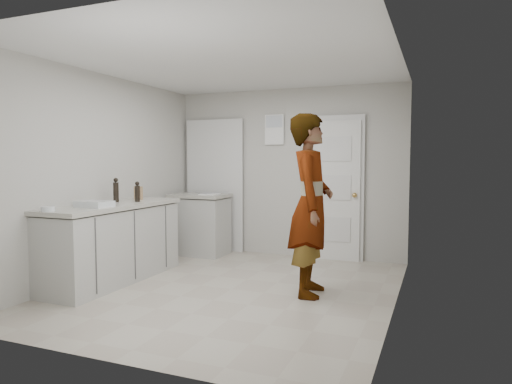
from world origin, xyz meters
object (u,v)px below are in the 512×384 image
at_px(oil_cruet_b, 116,190).
at_px(person, 311,205).
at_px(spice_jar, 138,198).
at_px(egg_bowl, 48,209).
at_px(cake_mix_box, 138,193).
at_px(oil_cruet_a, 137,192).
at_px(baking_dish, 94,204).

bearing_deg(oil_cruet_b, person, 3.80).
xyz_separation_m(person, oil_cruet_b, (-2.42, -0.16, 0.10)).
xyz_separation_m(spice_jar, egg_bowl, (-0.17, -1.25, -0.01)).
height_order(spice_jar, egg_bowl, spice_jar).
height_order(cake_mix_box, egg_bowl, cake_mix_box).
distance_m(person, cake_mix_box, 2.39).
bearing_deg(oil_cruet_a, person, 0.52).
height_order(oil_cruet_a, oil_cruet_b, oil_cruet_b).
xyz_separation_m(person, baking_dish, (-2.27, -0.71, -0.01)).
bearing_deg(egg_bowl, cake_mix_box, 89.79).
xyz_separation_m(spice_jar, baking_dish, (-0.06, -0.70, -0.01)).
bearing_deg(cake_mix_box, egg_bowl, -98.17).
bearing_deg(person, oil_cruet_a, 81.54).
bearing_deg(oil_cruet_b, spice_jar, 37.16).
relative_size(person, oil_cruet_b, 6.43).
relative_size(cake_mix_box, oil_cruet_a, 0.68).
xyz_separation_m(oil_cruet_a, egg_bowl, (-0.17, -1.23, -0.09)).
bearing_deg(baking_dish, oil_cruet_a, 84.62).
bearing_deg(oil_cruet_b, oil_cruet_a, 33.63).
bearing_deg(person, cake_mix_box, 75.58).
bearing_deg(spice_jar, cake_mix_box, 124.60).
relative_size(spice_jar, egg_bowl, 0.60).
bearing_deg(oil_cruet_b, baking_dish, -75.08).
height_order(cake_mix_box, oil_cruet_b, oil_cruet_b).
height_order(person, baking_dish, person).
bearing_deg(oil_cruet_b, cake_mix_box, 83.47).
bearing_deg(oil_cruet_a, cake_mix_box, 124.15).
xyz_separation_m(person, cake_mix_box, (-2.37, 0.23, 0.05)).
relative_size(cake_mix_box, baking_dish, 0.45).
distance_m(baking_dish, egg_bowl, 0.55).
bearing_deg(person, spice_jar, 81.17).
height_order(person, oil_cruet_a, person).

